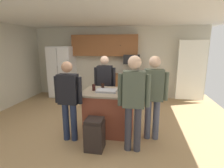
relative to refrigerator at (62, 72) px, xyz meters
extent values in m
plane|color=tan|center=(2.00, -2.38, -0.95)|extent=(7.04, 7.04, 0.00)
plane|color=white|center=(2.00, -2.38, 1.65)|extent=(7.04, 7.04, 0.00)
cube|color=beige|center=(2.00, 0.42, 0.35)|extent=(6.40, 0.10, 2.60)
cube|color=white|center=(4.60, 0.02, 0.15)|extent=(0.90, 0.06, 2.00)
cube|color=brown|center=(1.60, 0.22, 0.98)|extent=(2.40, 0.35, 0.75)
sphere|color=#4C3823|center=(2.20, 0.03, 0.98)|extent=(0.04, 0.04, 0.04)
cube|color=brown|center=(2.60, 0.10, -0.50)|extent=(1.80, 0.60, 0.90)
sphere|color=#4C3823|center=(3.05, -0.22, -0.50)|extent=(0.04, 0.04, 0.04)
cube|color=white|center=(0.00, 0.02, 0.00)|extent=(0.88, 0.70, 1.89)
cube|color=white|center=(-0.22, -0.35, 0.00)|extent=(0.41, 0.04, 1.81)
cube|color=white|center=(0.22, -0.35, 0.00)|extent=(0.41, 0.04, 1.81)
cylinder|color=#B2B2B7|center=(0.00, -0.38, 0.09)|extent=(0.02, 0.02, 0.35)
cube|color=black|center=(2.60, 0.12, 0.50)|extent=(0.56, 0.40, 0.32)
cube|color=brown|center=(2.29, -2.53, -0.49)|extent=(1.03, 0.77, 0.91)
cube|color=gray|center=(2.29, -2.53, -0.01)|extent=(1.17, 0.91, 0.04)
cylinder|color=#232D4C|center=(1.47, -3.02, -0.55)|extent=(0.13, 0.13, 0.80)
cylinder|color=#232D4C|center=(1.64, -3.02, -0.55)|extent=(0.13, 0.13, 0.80)
cube|color=black|center=(1.55, -3.02, 0.15)|extent=(0.38, 0.22, 0.60)
sphere|color=tan|center=(1.55, -3.02, 0.58)|extent=(0.22, 0.22, 0.22)
cylinder|color=black|center=(1.31, -3.02, 0.13)|extent=(0.09, 0.09, 0.54)
cylinder|color=black|center=(1.79, -3.02, 0.13)|extent=(0.09, 0.09, 0.54)
cylinder|color=#4C5166|center=(3.13, -2.67, -0.52)|extent=(0.13, 0.13, 0.84)
cylinder|color=#4C5166|center=(3.30, -2.67, -0.52)|extent=(0.13, 0.13, 0.84)
cube|color=#4C5647|center=(3.21, -2.67, 0.22)|extent=(0.38, 0.22, 0.63)
sphere|color=beige|center=(3.21, -2.67, 0.68)|extent=(0.23, 0.23, 0.23)
cylinder|color=#4C5647|center=(2.97, -2.67, 0.20)|extent=(0.09, 0.09, 0.57)
cylinder|color=#4C5647|center=(3.45, -2.67, 0.20)|extent=(0.09, 0.09, 0.57)
cylinder|color=#383842|center=(2.76, -3.18, -0.52)|extent=(0.13, 0.13, 0.86)
cylinder|color=#383842|center=(2.93, -3.18, -0.52)|extent=(0.13, 0.13, 0.86)
cube|color=#4C5647|center=(2.84, -3.18, 0.24)|extent=(0.38, 0.22, 0.65)
sphere|color=beige|center=(2.84, -3.18, 0.71)|extent=(0.23, 0.23, 0.23)
cylinder|color=#4C5647|center=(2.60, -3.18, 0.22)|extent=(0.09, 0.09, 0.58)
cylinder|color=#4C5647|center=(3.08, -3.18, 0.22)|extent=(0.09, 0.09, 0.58)
cylinder|color=tan|center=(1.94, -1.76, -0.54)|extent=(0.13, 0.13, 0.81)
cylinder|color=tan|center=(2.11, -1.76, -0.54)|extent=(0.13, 0.13, 0.81)
cube|color=black|center=(2.02, -1.76, 0.17)|extent=(0.38, 0.22, 0.61)
sphere|color=beige|center=(2.02, -1.76, 0.62)|extent=(0.22, 0.22, 0.22)
cylinder|color=black|center=(1.78, -1.76, 0.15)|extent=(0.09, 0.09, 0.55)
cylinder|color=black|center=(2.26, -1.76, 0.15)|extent=(0.09, 0.09, 0.55)
cylinder|color=black|center=(2.69, -2.38, 0.08)|extent=(0.07, 0.07, 0.14)
cylinder|color=black|center=(1.93, -2.51, 0.08)|extent=(0.08, 0.08, 0.14)
cylinder|color=black|center=(2.59, -2.67, 0.08)|extent=(0.06, 0.06, 0.15)
cylinder|color=black|center=(2.10, -2.36, 0.08)|extent=(0.07, 0.07, 0.13)
cube|color=#B7B7BC|center=(2.23, -2.58, 0.02)|extent=(0.44, 0.30, 0.02)
cube|color=#A8A8AD|center=(2.23, -2.58, 0.04)|extent=(0.44, 0.30, 0.02)
cube|color=black|center=(2.14, -3.26, -0.67)|extent=(0.34, 0.34, 0.55)
cube|color=black|center=(2.14, -3.26, -0.37)|extent=(0.32, 0.32, 0.06)
camera|label=1|loc=(2.97, -6.18, 0.99)|focal=28.18mm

